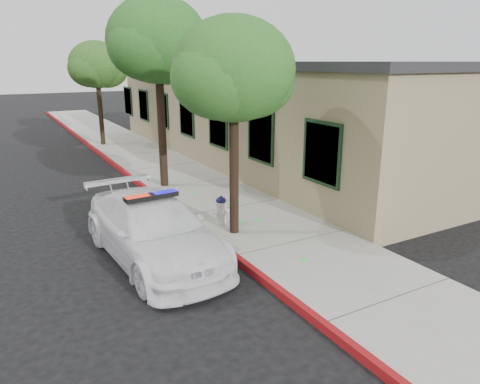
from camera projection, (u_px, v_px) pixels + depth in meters
The scene contains 9 objects.
ground at pixel (233, 262), 9.77m from camera, with size 120.00×120.00×0.00m, color black.
sidewalk at pixel (232, 209), 13.01m from camera, with size 3.20×60.00×0.15m, color gray.
red_curb at pixel (184, 218), 12.28m from camera, with size 0.14×60.00×0.16m, color maroon.
clapboard_building at pixel (268, 111), 19.84m from camera, with size 7.30×20.89×4.24m.
police_car at pixel (153, 229), 9.75m from camera, with size 2.28×4.95×1.52m.
fire_hydrant at pixel (221, 210), 11.55m from camera, with size 0.43×0.37×0.75m.
street_tree_near at pixel (234, 74), 10.01m from camera, with size 3.05×2.79×5.11m.
street_tree_mid at pixel (158, 45), 14.00m from camera, with size 3.31×3.22×6.10m.
street_tree_far at pixel (97, 67), 21.72m from camera, with size 2.92×2.69×5.09m.
Camera 1 is at (-4.26, -7.85, 4.25)m, focal length 33.23 mm.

